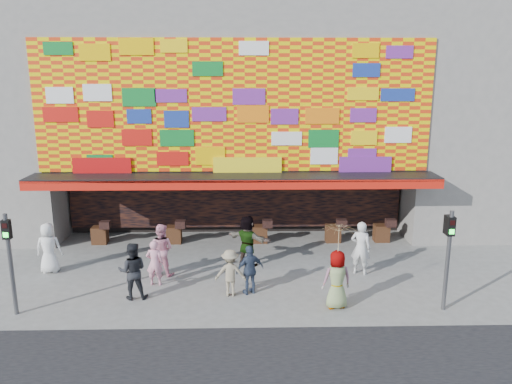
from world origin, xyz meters
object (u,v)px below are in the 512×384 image
Objects in this scene: ped_h at (361,248)px; parasol at (338,239)px; signal_left at (9,253)px; ped_e at (250,270)px; ped_g at (337,280)px; ped_b at (155,263)px; ped_d at (230,273)px; ped_c at (133,271)px; ped_a at (49,248)px; signal_right at (449,249)px; ped_f at (247,241)px; ped_i at (161,250)px.

ped_h is 3.07m from parasol.
signal_left reaches higher than ped_h.
ped_e is 2.73m from ped_g.
ped_b reaches higher than ped_d.
ped_c is 7.59m from ped_h.
ped_c is 1.13× the size of ped_e.
ped_a is 1.17× the size of ped_b.
signal_right is 12.99m from ped_a.
ped_h is (3.80, 1.50, 0.15)m from ped_e.
ped_c is at bearing 143.08° from ped_a.
ped_c reaches higher than ped_e.
parasol is at bearing 1.24° from signal_left.
signal_left is at bearing 59.29° from ped_f.
ped_e is at bearing 167.83° from signal_right.
ped_c reaches higher than ped_b.
signal_left is 1.66× the size of ped_i.
ped_c is at bearing 36.86° from ped_h.
signal_left is 1.71× the size of ped_g.
ped_f is (3.52, 2.63, 0.03)m from ped_c.
signal_right is 3.15m from parasol.
signal_left is at bearing 11.80° from ped_d.
ped_e is at bearing -32.07° from ped_g.
ped_e is (6.92, -1.88, -0.10)m from ped_a.
ped_g is (3.14, -0.90, 0.13)m from ped_d.
ped_g is at bearing 1.24° from signal_left.
signal_right is 1.71× the size of ped_g.
parasol is (5.53, -2.60, 1.23)m from ped_i.
ped_i is at bearing -35.28° from ped_g.
parasol is (2.53, -1.02, 1.34)m from ped_e.
ped_b is 0.84× the size of ped_i.
ped_c is at bearing 174.00° from signal_right.
ped_g is at bearing 133.40° from ped_e.
ped_b is 0.96× the size of ped_e.
ped_f is 3.05m from ped_i.
ped_c is 2.98m from ped_d.
ped_e is 3.04m from parasol.
ped_f is at bearing -100.66° from ped_d.
parasol reaches higher than ped_i.
signal_right reaches higher than ped_i.
ped_e reaches higher than ped_d.
ped_b is at bearing 29.90° from ped_h.
ped_f reaches higher than ped_c.
ped_h is at bearing -164.59° from ped_i.
signal_left is at bearing 29.58° from ped_b.
ped_a is (-12.58, 3.10, -0.97)m from signal_right.
parasol is (6.11, -0.77, 1.24)m from ped_c.
ped_g is at bearing 180.00° from parasol.
parasol is at bearing 176.32° from signal_right.
ped_g is (2.53, -1.02, 0.09)m from ped_e.
ped_d is at bearing 170.02° from signal_right.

